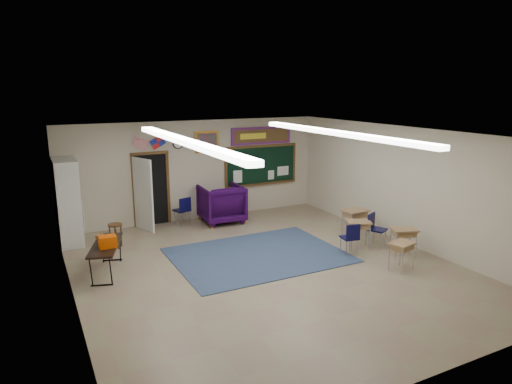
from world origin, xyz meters
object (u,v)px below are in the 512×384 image
student_desk_front_left (358,233)px  student_desk_front_right (355,222)px  wingback_armchair (222,204)px  folding_table (107,257)px  wooden_stool (116,235)px

student_desk_front_left → student_desk_front_right: 0.80m
wingback_armchair → student_desk_front_right: wingback_armchair is taller
student_desk_front_left → folding_table: (-5.90, 1.23, -0.03)m
student_desk_front_right → folding_table: size_ratio=0.47×
folding_table → wooden_stool: (0.47, 1.55, -0.04)m
wingback_armchair → folding_table: 4.46m
folding_table → student_desk_front_left: bearing=6.5°
wingback_armchair → student_desk_front_left: bearing=123.3°
wooden_stool → wingback_armchair: bearing=15.2°
student_desk_front_right → folding_table: bearing=171.6°
wingback_armchair → student_desk_front_right: size_ratio=1.59×
wingback_armchair → student_desk_front_left: (2.17, -3.67, -0.17)m
wingback_armchair → student_desk_front_left: wingback_armchair is taller
student_desk_front_right → folding_table: 6.35m
wingback_armchair → folding_table: (-3.73, -2.44, -0.20)m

